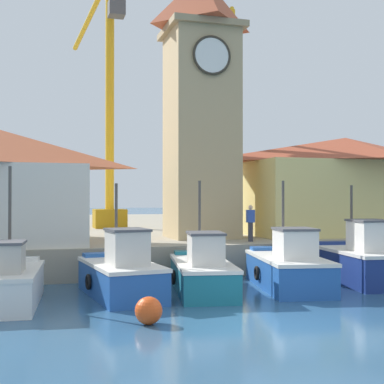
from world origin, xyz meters
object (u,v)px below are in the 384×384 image
port_crane_far (108,128)px  dock_worker_near_tower (250,223)px  fishing_boat_left_outer (121,274)px  port_crane_near (232,139)px  fishing_boat_center (360,261)px  warehouse_right (346,184)px  clock_tower (201,97)px  mooring_buoy (149,311)px  fishing_boat_far_left (7,282)px  fishing_boat_mid_left (288,268)px  fishing_boat_left_inner (202,272)px

port_crane_far → dock_worker_near_tower: bearing=-69.9°
fishing_boat_left_outer → port_crane_near: 29.53m
fishing_boat_center → port_crane_near: 26.38m
dock_worker_near_tower → warehouse_right: bearing=27.8°
clock_tower → mooring_buoy: size_ratio=20.34×
dock_worker_near_tower → fishing_boat_center: bearing=-57.7°
fishing_boat_far_left → port_crane_near: bearing=56.7°
fishing_boat_left_outer → port_crane_far: bearing=84.0°
dock_worker_near_tower → fishing_boat_mid_left: bearing=-95.9°
fishing_boat_left_inner → mooring_buoy: size_ratio=7.49×
fishing_boat_far_left → mooring_buoy: 5.08m
fishing_boat_mid_left → fishing_boat_left_outer: bearing=179.0°
warehouse_right → fishing_boat_left_inner: bearing=-142.8°
fishing_boat_center → fishing_boat_left_inner: bearing=-178.2°
port_crane_far → clock_tower: bearing=-71.9°
fishing_boat_center → mooring_buoy: 10.06m
fishing_boat_far_left → mooring_buoy: (3.62, -3.54, -0.34)m
port_crane_far → mooring_buoy: (-1.71, -21.29, -7.38)m
port_crane_far → fishing_boat_far_left: bearing=-106.7°
fishing_boat_mid_left → clock_tower: 10.55m
fishing_boat_far_left → port_crane_far: bearing=73.3°
warehouse_right → port_crane_near: (-0.34, 16.87, 4.25)m
warehouse_right → port_crane_near: size_ratio=0.66×
port_crane_far → dock_worker_near_tower: 14.67m
clock_tower → dock_worker_near_tower: clock_tower is taller
fishing_boat_left_inner → port_crane_far: (-1.01, 17.21, 7.03)m
fishing_boat_left_outer → fishing_boat_far_left: bearing=-172.6°
fishing_boat_far_left → fishing_boat_left_inner: fishing_boat_far_left is taller
fishing_boat_mid_left → fishing_boat_center: (3.19, 0.38, 0.08)m
fishing_boat_left_outer → mooring_buoy: fishing_boat_left_outer is taller
fishing_boat_far_left → fishing_boat_center: (12.71, 0.73, 0.13)m
fishing_boat_far_left → fishing_boat_left_outer: bearing=7.4°
fishing_boat_left_outer → warehouse_right: size_ratio=0.39×
clock_tower → warehouse_right: bearing=6.7°
fishing_boat_far_left → clock_tower: 13.79m
fishing_boat_left_inner → dock_worker_near_tower: (3.66, 4.48, 1.44)m
warehouse_right → mooring_buoy: warehouse_right is taller
clock_tower → dock_worker_near_tower: (1.42, -2.80, -6.01)m
fishing_boat_left_outer → fishing_boat_left_inner: bearing=1.6°
fishing_boat_left_inner → fishing_boat_far_left: bearing=-175.1°
clock_tower → mooring_buoy: (-4.96, -11.36, -7.79)m
fishing_boat_center → mooring_buoy: (-9.09, -4.28, -0.47)m
fishing_boat_mid_left → port_crane_far: (-4.19, 17.39, 6.99)m
fishing_boat_far_left → dock_worker_near_tower: fishing_boat_far_left is taller
fishing_boat_left_inner → fishing_boat_mid_left: size_ratio=1.03×
fishing_boat_far_left → clock_tower: (8.58, 7.82, 7.45)m
clock_tower → warehouse_right: clock_tower is taller
fishing_boat_left_outer → fishing_boat_left_inner: (2.82, 0.08, -0.05)m
clock_tower → mooring_buoy: 14.64m
fishing_boat_left_inner → fishing_boat_left_outer: bearing=-178.4°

